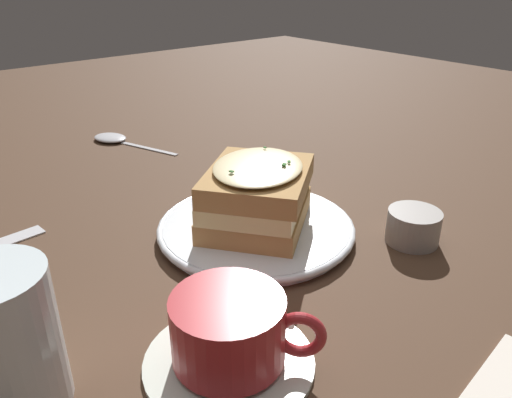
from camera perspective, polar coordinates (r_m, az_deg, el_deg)
The scene contains 7 objects.
ground_plane at distance 0.58m, azimuth -2.76°, elevation -4.62°, with size 2.40×2.40×0.00m, color #473021.
dinner_plate at distance 0.59m, azimuth 0.00°, elevation -3.31°, with size 0.23×0.23×0.01m.
sandwich at distance 0.56m, azimuth 0.09°, elevation 0.53°, with size 0.17×0.17×0.08m.
teacup_with_saucer at distance 0.40m, azimuth -2.99°, elevation -15.39°, with size 0.14×0.14×0.06m.
water_glass at distance 0.39m, azimuth -26.86°, elevation -14.39°, with size 0.08×0.08×0.11m, color silver.
spoon at distance 0.92m, azimuth -15.90°, elevation 6.63°, with size 0.18×0.09×0.01m.
condiment_pot at distance 0.59m, azimuth 17.53°, elevation -3.03°, with size 0.06×0.06×0.04m, color gray.
Camera 1 is at (-0.40, 0.30, 0.29)m, focal length 35.00 mm.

